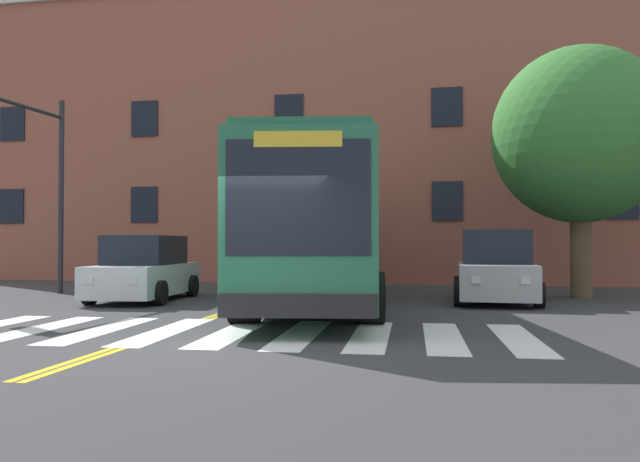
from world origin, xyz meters
name	(u,v)px	position (x,y,z in m)	size (l,w,h in m)	color
ground_plane	(236,347)	(0.00, 0.00, 0.00)	(120.00, 120.00, 0.00)	#38383A
crosswalk	(232,333)	(-0.51, 1.34, 0.00)	(9.90, 3.79, 0.01)	white
lane_line_yellow_inner	(319,282)	(-1.68, 15.34, 0.00)	(0.12, 36.00, 0.01)	gold
lane_line_yellow_outer	(323,282)	(-1.52, 15.34, 0.00)	(0.12, 36.00, 0.01)	gold
city_bus	(316,229)	(-0.08, 6.45, 1.85)	(4.13, 12.27, 3.44)	#28704C
car_white_near_lane	(145,270)	(-4.68, 6.62, 0.78)	(2.25, 4.29, 1.69)	white
car_silver_far_lane	(495,269)	(4.29, 7.66, 0.83)	(2.13, 3.81, 1.82)	#B7BABF
traffic_light_far_corner	(17,155)	(-8.30, 6.41, 3.89)	(0.54, 4.56, 5.77)	#28282D
traffic_light_overhead	(328,179)	(0.01, 7.60, 3.20)	(0.59, 3.10, 4.86)	#28282D
street_tree_curbside_large	(580,136)	(6.72, 9.43, 4.44)	(6.71, 6.71, 6.87)	brown
building_facade	(310,140)	(-2.59, 18.07, 6.03)	(29.07, 8.12, 12.05)	#9E5642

